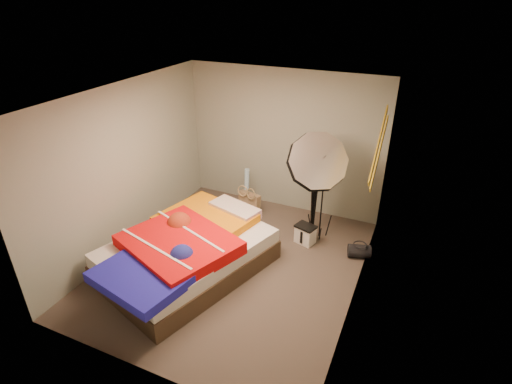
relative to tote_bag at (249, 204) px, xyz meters
The scene contains 15 objects.
floor 1.50m from the tote_bag, 74.29° to the right, with size 4.00×4.00×0.00m, color brown.
ceiling 2.73m from the tote_bag, 74.29° to the right, with size 4.00×4.00×0.00m, color silver.
wall_back 1.26m from the tote_bag, 54.63° to the left, with size 3.50×3.50×0.00m, color gray.
wall_front 3.61m from the tote_bag, 83.30° to the right, with size 3.50×3.50×0.00m, color gray.
wall_left 2.23m from the tote_bag, 133.24° to the right, with size 4.00×4.00×0.00m, color gray.
wall_right 2.79m from the tote_bag, 33.63° to the right, with size 4.00×4.00×0.00m, color gray.
tote_bag is the anchor object (origin of this frame).
wrapping_roll 0.29m from the tote_bag, 126.09° to the left, with size 0.09×0.09×0.77m, color #5096C7.
camera_case 1.27m from the tote_bag, 20.67° to the right, with size 0.29×0.21×0.29m, color silver.
duffel_bag 2.11m from the tote_bag, 13.19° to the right, with size 0.20×0.20×0.33m, color black.
wall_stripe_upper 2.88m from the tote_bag, 21.32° to the right, with size 0.02×1.10×0.10m, color gold.
wall_stripe_lower 2.70m from the tote_bag, 15.27° to the right, with size 0.02×1.10×0.10m, color gold.
bed 1.81m from the tote_bag, 94.06° to the right, with size 2.20×2.75×0.67m.
photo_umbrella 1.75m from the tote_bag, 15.27° to the right, with size 0.93×1.00×1.91m.
camera_tripod 1.29m from the tote_bag, ahead, with size 0.09×0.09×1.30m.
Camera 1 is at (2.22, -4.18, 3.68)m, focal length 28.00 mm.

